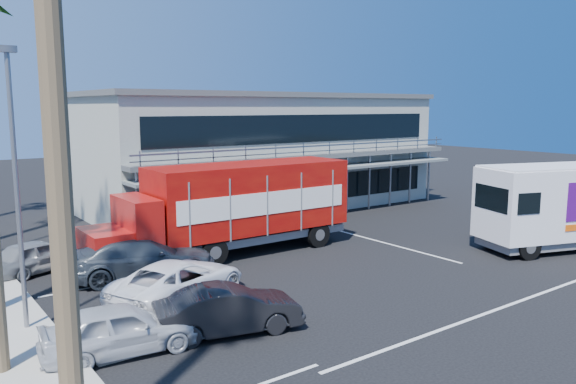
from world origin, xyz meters
TOP-DOWN VIEW (x-y plane):
  - ground at (0.00, 0.00)m, footprint 120.00×120.00m
  - building at (3.00, 14.94)m, footprint 22.40×12.00m
  - light_pole_near at (-14.20, 1.00)m, footprint 0.50×0.25m
  - red_truck at (-4.81, 5.01)m, footprint 11.84×2.98m
  - white_van at (7.79, -3.09)m, footprint 8.34×5.11m
  - parked_car_a at (-12.50, -2.00)m, footprint 4.21×2.12m
  - parked_car_b at (-9.50, -2.50)m, footprint 4.44×2.46m
  - parked_car_c at (-9.50, 0.80)m, footprint 5.60×4.17m
  - parked_car_d at (-9.50, 4.00)m, footprint 5.91×3.58m
  - parked_car_e at (-12.50, 7.20)m, footprint 4.14×2.77m

SIDE VIEW (x-z plane):
  - ground at x=0.00m, z-range 0.00..0.00m
  - parked_car_e at x=-12.50m, z-range 0.00..1.31m
  - parked_car_a at x=-12.50m, z-range 0.00..1.38m
  - parked_car_b at x=-9.50m, z-range 0.00..1.39m
  - parked_car_c at x=-9.50m, z-range 0.00..1.41m
  - parked_car_d at x=-9.50m, z-range 0.00..1.60m
  - white_van at x=7.79m, z-range 0.12..3.97m
  - red_truck at x=-4.81m, z-range 0.20..4.18m
  - building at x=3.00m, z-range 0.01..7.31m
  - light_pole_near at x=-14.20m, z-range 0.46..8.55m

